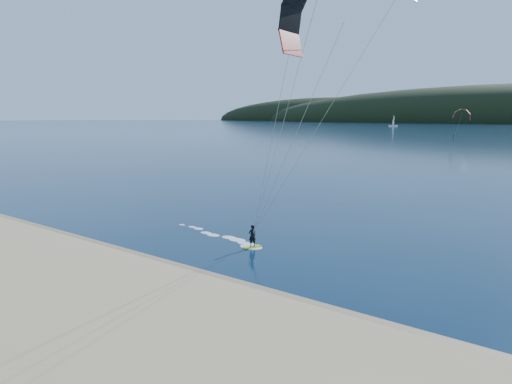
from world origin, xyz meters
TOP-DOWN VIEW (x-y plane):
  - ground at (0.00, 0.00)m, footprint 1800.00×1800.00m
  - wet_sand at (0.00, 4.50)m, footprint 220.00×2.50m
  - kitesurfer_near at (12.24, 6.98)m, footprint 24.28×8.32m
  - kitesurfer_far at (-18.78, 199.33)m, footprint 7.95×6.17m
  - sailboat at (-118.10, 402.55)m, footprint 8.08×5.15m

SIDE VIEW (x-z plane):
  - ground at x=0.00m, z-range 0.00..0.00m
  - wet_sand at x=0.00m, z-range 0.00..0.10m
  - sailboat at x=-118.10m, z-range -4.86..6.54m
  - kitesurfer_far at x=-18.78m, z-range 3.48..15.27m
  - kitesurfer_near at x=12.24m, z-range 5.29..23.88m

